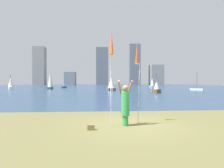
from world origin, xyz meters
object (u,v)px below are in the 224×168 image
object	(u,v)px
sailboat_1	(111,84)
sailboat_5	(50,81)
kite_flag_left	(111,44)
sailboat_0	(152,83)
sailboat_2	(197,89)
kite_flag_right	(137,54)
sailboat_3	(64,87)
person	(125,103)
sailboat_6	(11,84)
sailboat_4	(156,87)
bag	(91,127)

from	to	relation	value
sailboat_1	sailboat_5	world-z (taller)	sailboat_5
sailboat_1	kite_flag_left	bearing A→B (deg)	-93.69
sailboat_0	sailboat_2	bearing A→B (deg)	-77.50
kite_flag_right	sailboat_0	bearing A→B (deg)	73.60
sailboat_1	sailboat_3	distance (m)	21.94
person	kite_flag_left	world-z (taller)	kite_flag_left
sailboat_2	kite_flag_left	bearing A→B (deg)	-122.23
kite_flag_left	sailboat_0	distance (m)	57.39
sailboat_5	sailboat_2	bearing A→B (deg)	-15.71
sailboat_2	sailboat_6	world-z (taller)	sailboat_2
sailboat_2	sailboat_4	world-z (taller)	sailboat_2
person	bag	size ratio (longest dim) A/B	6.92
kite_flag_left	sailboat_3	xyz separation A→B (m)	(-11.16, 51.99, -3.20)
bag	sailboat_4	xyz separation A→B (m)	(10.46, 25.61, 0.83)
kite_flag_left	sailboat_4	world-z (taller)	kite_flag_left
bag	sailboat_1	xyz separation A→B (m)	(3.09, 35.01, 1.34)
sailboat_0	sailboat_3	world-z (taller)	sailboat_3
sailboat_0	sailboat_4	xyz separation A→B (m)	(-7.54, -29.48, -0.54)
person	sailboat_5	world-z (taller)	sailboat_5
kite_flag_left	sailboat_0	world-z (taller)	kite_flag_left
kite_flag_right	sailboat_2	size ratio (longest dim) A/B	0.99
sailboat_3	sailboat_5	world-z (taller)	sailboat_3
kite_flag_right	bag	bearing A→B (deg)	-149.46
person	bag	world-z (taller)	person
sailboat_2	sailboat_1	bearing A→B (deg)	179.13
person	sailboat_2	distance (m)	39.98
sailboat_3	sailboat_0	bearing A→B (deg)	5.52
bag	sailboat_5	bearing A→B (deg)	105.57
sailboat_5	kite_flag_right	bearing A→B (deg)	-71.40
kite_flag_right	sailboat_2	bearing A→B (deg)	58.66
sailboat_0	sailboat_3	size ratio (longest dim) A/B	0.64
sailboat_6	sailboat_3	bearing A→B (deg)	33.87
sailboat_1	sailboat_6	world-z (taller)	sailboat_1
person	sailboat_3	xyz separation A→B (m)	(-11.81, 51.66, -0.63)
person	sailboat_0	bearing A→B (deg)	60.36
sailboat_3	sailboat_5	distance (m)	8.32
kite_flag_right	sailboat_6	distance (m)	49.52
bag	sailboat_6	size ratio (longest dim) A/B	0.08
person	sailboat_2	world-z (taller)	sailboat_2
sailboat_1	sailboat_3	xyz separation A→B (m)	(-13.39, 17.35, -1.07)
sailboat_2	sailboat_0	bearing A→B (deg)	102.50
kite_flag_right	sailboat_1	xyz separation A→B (m)	(0.94, 33.74, -1.88)
bag	sailboat_0	xyz separation A→B (m)	(18.00, 55.09, 1.37)
sailboat_1	sailboat_6	bearing A→B (deg)	160.19
kite_flag_right	sailboat_1	bearing A→B (deg)	88.41
kite_flag_left	sailboat_2	size ratio (longest dim) A/B	1.04
kite_flag_right	bag	xyz separation A→B (m)	(-2.16, -1.27, -3.21)
bag	sailboat_6	world-z (taller)	sailboat_6
sailboat_5	sailboat_6	size ratio (longest dim) A/B	1.50
kite_flag_left	sailboat_6	bearing A→B (deg)	117.99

